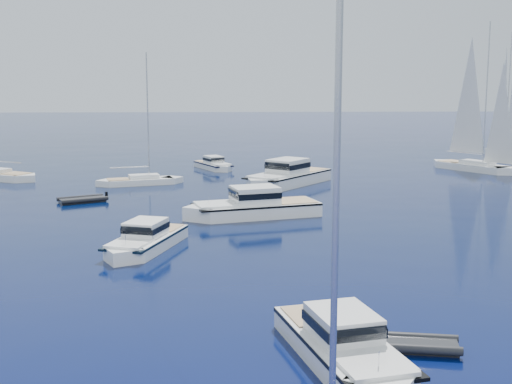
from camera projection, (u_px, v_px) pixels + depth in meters
ground at (245, 376)px, 24.55m from camera, size 400.00×400.00×0.00m
motor_cruiser_near at (344, 362)px, 25.71m from camera, size 5.01×9.99×2.51m
motor_cruiser_left at (145, 250)px, 42.69m from camera, size 5.37×9.41×2.36m
motor_cruiser_centre at (252, 217)px, 52.95m from camera, size 12.07×6.56×3.03m
motor_cruiser_distant at (286, 185)px, 68.78m from camera, size 11.00×12.52×3.37m
motor_cruiser_horizon at (214, 169)px, 80.98m from camera, size 5.44×7.86×2.00m
sailboat_centre at (140, 184)px, 69.16m from camera, size 9.63×4.96×13.71m
sailboat_sails_r at (473, 170)px, 79.79m from camera, size 9.35×11.68×17.65m
sailboat_sails_far at (502, 157)px, 93.01m from camera, size 4.87×12.11×17.32m
tender_grey_near at (417, 350)px, 26.88m from camera, size 3.77×2.54×0.95m
tender_grey_far at (83, 202)px, 59.23m from camera, size 4.86×3.98×0.95m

